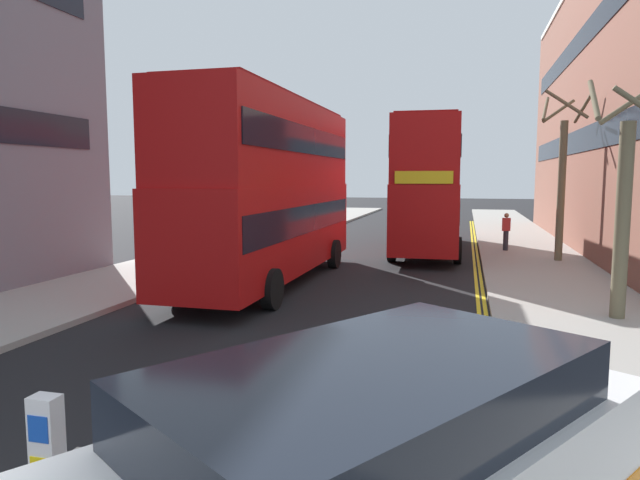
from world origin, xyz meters
The scene contains 10 objects.
sidewalk_right centered at (6.50, 16.00, 0.07)m, with size 4.00×80.00×0.14m, color #9E9991.
sidewalk_left centered at (-6.50, 16.00, 0.07)m, with size 4.00×80.00×0.14m, color #9E9991.
kerb_line_outer centered at (4.40, 14.00, 0.00)m, with size 0.10×56.00×0.01m, color yellow.
kerb_line_inner centered at (4.24, 14.00, 0.00)m, with size 0.10×56.00×0.01m, color yellow.
keep_left_bollard centered at (0.00, 2.43, 0.61)m, with size 0.36×0.28×1.11m.
double_decker_bus_away centered at (-2.00, 14.47, 3.03)m, with size 2.85×10.82×5.64m.
double_decker_bus_oncoming centered at (2.23, 23.31, 3.03)m, with size 3.06×10.88×5.64m.
pedestrian_far centered at (5.58, 23.54, 0.99)m, with size 0.34×0.22×1.62m.
street_tree_near centered at (7.32, 20.94, 3.33)m, with size 1.77×1.72×6.32m.
street_tree_mid centered at (7.21, 11.78, 2.68)m, with size 1.40×1.46×5.39m.
Camera 1 is at (3.84, -1.90, 3.28)m, focal length 31.53 mm.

